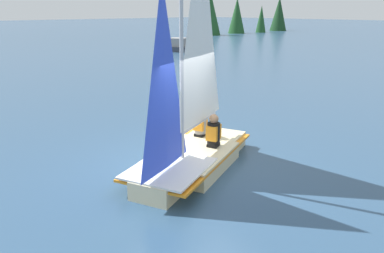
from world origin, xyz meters
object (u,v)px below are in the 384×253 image
(sailor_helm, at_px, (214,137))
(motorboat_distant, at_px, (181,47))
(sailboat_main, at_px, (192,135))
(sailor_crew, at_px, (200,127))

(sailor_helm, relative_size, motorboat_distant, 0.26)
(sailboat_main, bearing_deg, sailor_crew, -165.14)
(sailboat_main, xyz_separation_m, sailor_helm, (0.62, -0.08, -0.17))
(sailboat_main, distance_m, sailor_helm, 0.64)
(sailor_helm, height_order, motorboat_distant, sailor_helm)
(sailor_helm, xyz_separation_m, sailor_crew, (0.31, 0.77, 0.00))
(sailor_crew, bearing_deg, sailboat_main, 14.86)
(sailor_crew, relative_size, motorboat_distant, 0.26)
(sailor_helm, bearing_deg, sailboat_main, -28.92)
(motorboat_distant, bearing_deg, sailboat_main, 111.78)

